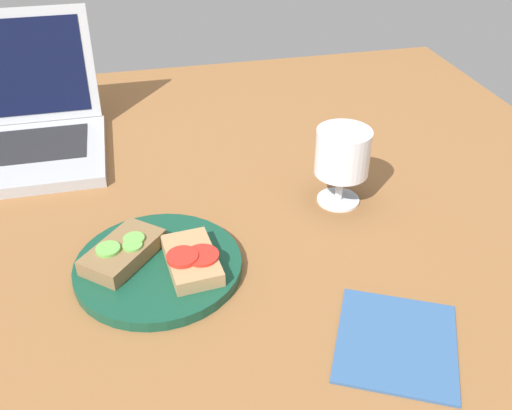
% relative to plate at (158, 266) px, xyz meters
% --- Properties ---
extents(wooden_table, '(1.40, 1.40, 0.03)m').
position_rel_plate_xyz_m(wooden_table, '(0.08, 0.06, -0.02)').
color(wooden_table, brown).
rests_on(wooden_table, ground).
extents(plate, '(0.23, 0.23, 0.02)m').
position_rel_plate_xyz_m(plate, '(0.00, 0.00, 0.00)').
color(plate, '#144733').
rests_on(plate, wooden_table).
extents(sandwich_with_tomato, '(0.07, 0.11, 0.03)m').
position_rel_plate_xyz_m(sandwich_with_tomato, '(0.04, -0.02, 0.02)').
color(sandwich_with_tomato, '#A88456').
rests_on(sandwich_with_tomato, plate).
extents(sandwich_with_cucumber, '(0.12, 0.13, 0.03)m').
position_rel_plate_xyz_m(sandwich_with_cucumber, '(-0.04, 0.02, 0.02)').
color(sandwich_with_cucumber, brown).
rests_on(sandwich_with_cucumber, plate).
extents(wine_glass, '(0.08, 0.08, 0.13)m').
position_rel_plate_xyz_m(wine_glass, '(0.30, 0.11, 0.08)').
color(wine_glass, white).
rests_on(wine_glass, wooden_table).
extents(laptop, '(0.35, 0.31, 0.22)m').
position_rel_plate_xyz_m(laptop, '(-0.24, 0.40, 0.03)').
color(laptop, '#ADAFB5').
rests_on(laptop, wooden_table).
extents(napkin, '(0.19, 0.20, 0.00)m').
position_rel_plate_xyz_m(napkin, '(0.26, -0.19, -0.01)').
color(napkin, '#33598C').
rests_on(napkin, wooden_table).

